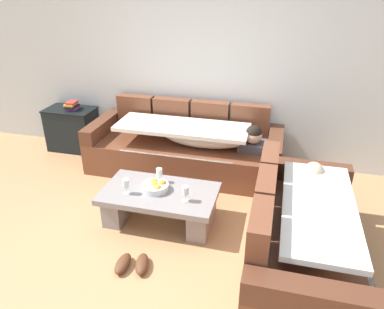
# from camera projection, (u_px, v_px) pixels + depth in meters

# --- Properties ---
(ground_plane) EXTENTS (14.00, 14.00, 0.00)m
(ground_plane) POSITION_uv_depth(u_px,v_px,m) (156.00, 247.00, 3.58)
(ground_plane) COLOR tan
(back_wall) EXTENTS (9.00, 0.10, 2.70)m
(back_wall) POSITION_uv_depth(u_px,v_px,m) (206.00, 63.00, 4.85)
(back_wall) COLOR silver
(back_wall) RESTS_ON ground_plane
(couch_along_wall) EXTENTS (2.54, 0.92, 0.88)m
(couch_along_wall) POSITION_uv_depth(u_px,v_px,m) (188.00, 148.00, 4.88)
(couch_along_wall) COLOR brown
(couch_along_wall) RESTS_ON ground_plane
(couch_near_window) EXTENTS (0.92, 1.94, 0.88)m
(couch_near_window) POSITION_uv_depth(u_px,v_px,m) (302.00, 235.00, 3.23)
(couch_near_window) COLOR brown
(couch_near_window) RESTS_ON ground_plane
(coffee_table) EXTENTS (1.20, 0.68, 0.38)m
(coffee_table) POSITION_uv_depth(u_px,v_px,m) (160.00, 202.00, 3.87)
(coffee_table) COLOR gray
(coffee_table) RESTS_ON ground_plane
(fruit_bowl) EXTENTS (0.28, 0.28, 0.10)m
(fruit_bowl) POSITION_uv_depth(u_px,v_px,m) (156.00, 186.00, 3.81)
(fruit_bowl) COLOR silver
(fruit_bowl) RESTS_ON coffee_table
(wine_glass_near_left) EXTENTS (0.07, 0.07, 0.17)m
(wine_glass_near_left) POSITION_uv_depth(u_px,v_px,m) (126.00, 184.00, 3.71)
(wine_glass_near_left) COLOR silver
(wine_glass_near_left) RESTS_ON coffee_table
(wine_glass_near_right) EXTENTS (0.07, 0.07, 0.17)m
(wine_glass_near_right) POSITION_uv_depth(u_px,v_px,m) (185.00, 191.00, 3.59)
(wine_glass_near_right) COLOR silver
(wine_glass_near_right) RESTS_ON coffee_table
(wine_glass_far_back) EXTENTS (0.07, 0.07, 0.17)m
(wine_glass_far_back) POSITION_uv_depth(u_px,v_px,m) (159.00, 173.00, 3.92)
(wine_glass_far_back) COLOR silver
(wine_glass_far_back) RESTS_ON coffee_table
(side_cabinet) EXTENTS (0.72, 0.44, 0.64)m
(side_cabinet) POSITION_uv_depth(u_px,v_px,m) (73.00, 129.00, 5.49)
(side_cabinet) COLOR black
(side_cabinet) RESTS_ON ground_plane
(book_stack_on_cabinet) EXTENTS (0.18, 0.21, 0.12)m
(book_stack_on_cabinet) POSITION_uv_depth(u_px,v_px,m) (72.00, 105.00, 5.31)
(book_stack_on_cabinet) COLOR #72337F
(book_stack_on_cabinet) RESTS_ON side_cabinet
(pair_of_shoes) EXTENTS (0.33, 0.32, 0.09)m
(pair_of_shoes) POSITION_uv_depth(u_px,v_px,m) (132.00, 264.00, 3.32)
(pair_of_shoes) COLOR #59331E
(pair_of_shoes) RESTS_ON ground_plane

